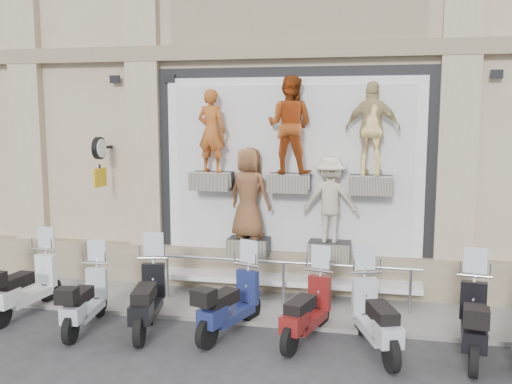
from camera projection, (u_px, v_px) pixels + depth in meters
ground at (262, 352)px, 8.80m from camera, size 90.00×90.00×0.00m
sidewalk at (284, 305)px, 10.83m from camera, size 16.00×2.20×0.08m
building at (317, 22)px, 14.76m from camera, size 14.00×8.60×12.00m
shop_vitrine at (294, 176)px, 11.10m from camera, size 5.60×0.86×4.30m
guard_rail at (283, 285)px, 10.67m from camera, size 5.06×0.10×0.93m
clock_sign_bracket at (100, 155)px, 11.63m from camera, size 0.10×0.80×1.02m
scooter_b at (25, 274)px, 10.31m from camera, size 0.72×1.92×1.53m
scooter_c at (85, 289)px, 9.63m from camera, size 0.71×1.80×1.43m
scooter_d at (147, 286)px, 9.57m from camera, size 0.95×1.99×1.56m
scooter_e at (230, 291)px, 9.38m from camera, size 1.08×1.92×1.49m
scooter_f at (307, 297)px, 9.12m from camera, size 0.99×1.87×1.46m
scooter_g at (376, 303)px, 8.70m from camera, size 1.15×1.98×1.55m
scooter_h at (474, 307)px, 8.51m from camera, size 0.79×1.97×1.55m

